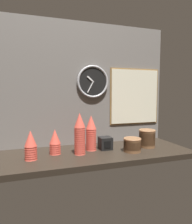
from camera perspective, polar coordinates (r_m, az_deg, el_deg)
The scene contains 11 objects.
ground_plane at distance 155.97cm, azimuth -2.31°, elevation -12.03°, with size 160.00×56.00×4.00cm, color black.
wall_tiled_back at distance 174.70cm, azimuth -4.76°, elevation 7.93°, with size 160.00×3.00×105.00cm.
cup_stack_left at distance 142.57cm, azimuth -18.17°, elevation -8.96°, with size 8.30×8.30×19.98cm.
cup_stack_center at distance 147.15cm, azimuth -4.66°, elevation -6.15°, with size 8.30×8.30×30.58cm.
cup_stack_center_left at distance 151.21cm, azimuth -11.63°, elevation -8.28°, with size 8.30×8.30×18.47cm.
cup_stack_center_right at distance 157.30cm, azimuth -1.41°, elevation -5.95°, with size 8.30×8.30×27.55cm.
bowl_stack_far_right at distance 172.77cm, azimuth 14.38°, elevation -7.17°, with size 13.71×13.71×14.61cm.
bowl_stack_right at distance 157.64cm, azimuth 10.32°, elevation -9.06°, with size 13.71×13.71×10.50cm.
wall_clock at distance 174.84cm, azimuth -0.91°, elevation 8.66°, with size 28.23×2.70×28.23cm.
menu_board at distance 191.79cm, azimuth 11.01°, elevation 4.34°, with size 49.81×1.32×52.11cm.
napkin_dispenser at distance 161.38cm, azimuth 2.66°, elevation -8.88°, with size 9.72×10.24×9.88cm.
Camera 1 is at (-40.27, -143.31, 44.55)cm, focal length 32.00 mm.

